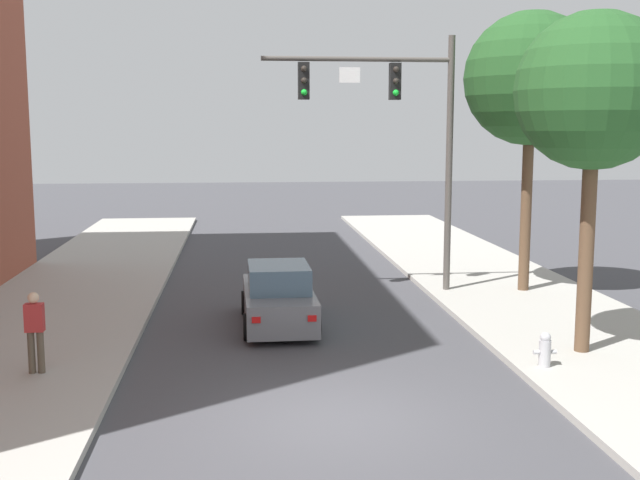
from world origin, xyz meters
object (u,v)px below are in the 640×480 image
object	(u,v)px
car_lead_grey	(278,298)
street_tree_second	(531,80)
traffic_signal_mast	(398,117)
pedestrian_sidewalk_left_walker	(35,328)
fire_hydrant	(545,349)
street_tree_nearest	(594,93)

from	to	relation	value
car_lead_grey	street_tree_second	bearing A→B (deg)	21.78
traffic_signal_mast	pedestrian_sidewalk_left_walker	distance (m)	12.04
fire_hydrant	street_tree_second	world-z (taller)	street_tree_second
traffic_signal_mast	street_tree_nearest	distance (m)	7.33
pedestrian_sidewalk_left_walker	traffic_signal_mast	bearing A→B (deg)	39.45
car_lead_grey	street_tree_nearest	distance (m)	8.88
fire_hydrant	traffic_signal_mast	bearing A→B (deg)	101.10
traffic_signal_mast	street_tree_second	world-z (taller)	street_tree_second
car_lead_grey	street_tree_nearest	xyz separation A→B (m)	(6.47, -3.47, 4.99)
pedestrian_sidewalk_left_walker	street_tree_second	xyz separation A→B (m)	(12.55, 6.87, 5.32)
pedestrian_sidewalk_left_walker	street_tree_nearest	size ratio (longest dim) A/B	0.23
pedestrian_sidewalk_left_walker	street_tree_second	bearing A→B (deg)	28.68
fire_hydrant	street_tree_nearest	xyz separation A→B (m)	(1.25, 1.01, 5.21)
car_lead_grey	street_tree_second	world-z (taller)	street_tree_second
car_lead_grey	street_tree_nearest	bearing A→B (deg)	-28.18
pedestrian_sidewalk_left_walker	street_tree_second	distance (m)	15.26
street_tree_nearest	street_tree_second	world-z (taller)	street_tree_second
fire_hydrant	street_tree_second	size ratio (longest dim) A/B	0.09
car_lead_grey	pedestrian_sidewalk_left_walker	xyz separation A→B (m)	(-5.01, -3.85, 0.34)
car_lead_grey	pedestrian_sidewalk_left_walker	distance (m)	6.33
fire_hydrant	street_tree_second	bearing A→B (deg)	72.79
fire_hydrant	street_tree_nearest	distance (m)	5.45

